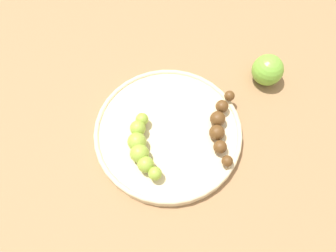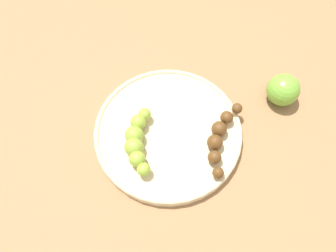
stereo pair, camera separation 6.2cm
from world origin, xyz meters
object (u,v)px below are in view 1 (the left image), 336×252
fruit_bowl (168,132)px  banana_overripe (220,126)px  banana_green (141,147)px  apple_green (268,70)px

fruit_bowl → banana_overripe: bearing=176.5°
fruit_bowl → banana_green: 0.07m
fruit_bowl → banana_green: bearing=36.4°
fruit_bowl → apple_green: size_ratio=4.39×
fruit_bowl → banana_green: (0.05, 0.04, 0.03)m
banana_overripe → banana_green: bearing=23.3°
banana_overripe → banana_green: 0.16m
banana_green → banana_overripe: bearing=-177.3°
fruit_bowl → banana_green: banana_green is taller
fruit_bowl → banana_overripe: (-0.10, 0.01, 0.02)m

